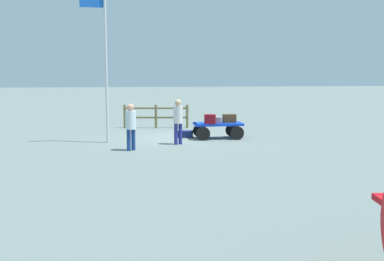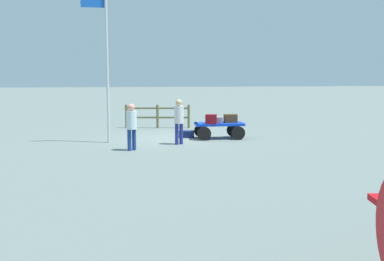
% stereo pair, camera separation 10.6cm
% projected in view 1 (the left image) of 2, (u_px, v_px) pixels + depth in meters
% --- Properties ---
extents(ground_plane, '(120.00, 120.00, 0.00)m').
position_uv_depth(ground_plane, '(176.00, 138.00, 19.70)').
color(ground_plane, slate).
extents(luggage_cart, '(2.00, 1.08, 0.66)m').
position_uv_depth(luggage_cart, '(218.00, 127.00, 19.51)').
color(luggage_cart, '#0E39CC').
rests_on(luggage_cart, ground).
extents(suitcase_navy, '(0.51, 0.41, 0.38)m').
position_uv_depth(suitcase_navy, '(210.00, 119.00, 19.10)').
color(suitcase_navy, maroon).
rests_on(suitcase_navy, luggage_cart).
extents(suitcase_maroon, '(0.63, 0.52, 0.26)m').
position_uv_depth(suitcase_maroon, '(215.00, 120.00, 19.35)').
color(suitcase_maroon, gray).
rests_on(suitcase_maroon, luggage_cart).
extents(suitcase_dark, '(0.54, 0.35, 0.34)m').
position_uv_depth(suitcase_dark, '(229.00, 118.00, 19.57)').
color(suitcase_dark, '#45301A').
rests_on(suitcase_dark, luggage_cart).
extents(suitcase_tan, '(0.67, 0.52, 0.29)m').
position_uv_depth(suitcase_tan, '(185.00, 134.00, 19.82)').
color(suitcase_tan, navy).
rests_on(suitcase_tan, ground).
extents(worker_lead, '(0.51, 0.51, 1.65)m').
position_uv_depth(worker_lead, '(131.00, 123.00, 16.54)').
color(worker_lead, navy).
rests_on(worker_lead, ground).
extents(worker_trailing, '(0.48, 0.48, 1.72)m').
position_uv_depth(worker_trailing, '(178.00, 118.00, 17.90)').
color(worker_trailing, navy).
rests_on(worker_trailing, ground).
extents(flagpole, '(0.98, 0.12, 5.82)m').
position_uv_depth(flagpole, '(103.00, 54.00, 18.00)').
color(flagpole, silver).
rests_on(flagpole, ground).
extents(wooden_fence, '(3.15, 0.52, 1.14)m').
position_uv_depth(wooden_fence, '(156.00, 115.00, 23.05)').
color(wooden_fence, brown).
rests_on(wooden_fence, ground).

